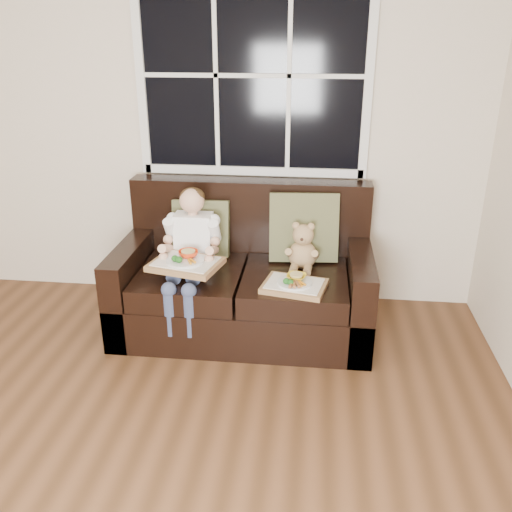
# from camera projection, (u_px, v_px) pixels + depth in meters

# --- Properties ---
(window_back) EXTENTS (1.62, 0.04, 1.37)m
(window_back) POSITION_uv_depth(u_px,v_px,m) (252.00, 75.00, 3.67)
(window_back) COLOR black
(window_back) RESTS_ON room_walls
(loveseat) EXTENTS (1.70, 0.92, 0.96)m
(loveseat) POSITION_uv_depth(u_px,v_px,m) (245.00, 283.00, 3.76)
(loveseat) COLOR black
(loveseat) RESTS_ON ground
(pillow_left) EXTENTS (0.40, 0.19, 0.41)m
(pillow_left) POSITION_uv_depth(u_px,v_px,m) (201.00, 228.00, 3.81)
(pillow_left) COLOR brown
(pillow_left) RESTS_ON loveseat
(pillow_right) EXTENTS (0.49, 0.25, 0.48)m
(pillow_right) POSITION_uv_depth(u_px,v_px,m) (304.00, 227.00, 3.72)
(pillow_right) COLOR brown
(pillow_right) RESTS_ON loveseat
(child) EXTENTS (0.36, 0.59, 0.82)m
(child) POSITION_uv_depth(u_px,v_px,m) (191.00, 244.00, 3.56)
(child) COLOR white
(child) RESTS_ON loveseat
(teddy_bear) EXTENTS (0.20, 0.25, 0.33)m
(teddy_bear) POSITION_uv_depth(u_px,v_px,m) (303.00, 249.00, 3.61)
(teddy_bear) COLOR tan
(teddy_bear) RESTS_ON loveseat
(tray_left) EXTENTS (0.49, 0.41, 0.10)m
(tray_left) POSITION_uv_depth(u_px,v_px,m) (186.00, 262.00, 3.43)
(tray_left) COLOR #966544
(tray_left) RESTS_ON child
(tray_right) EXTENTS (0.43, 0.36, 0.09)m
(tray_right) POSITION_uv_depth(u_px,v_px,m) (294.00, 284.00, 3.35)
(tray_right) COLOR #966544
(tray_right) RESTS_ON loveseat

